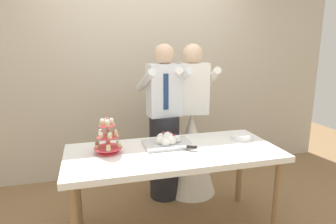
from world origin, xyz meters
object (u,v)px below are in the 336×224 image
at_px(main_cake_tray, 168,141).
at_px(person_groom, 164,131).
at_px(dessert_table, 174,158).
at_px(plate_stack, 241,136).
at_px(cupcake_stand, 108,138).
at_px(person_bride, 191,143).

relative_size(main_cake_tray, person_groom, 0.25).
height_order(dessert_table, plate_stack, plate_stack).
height_order(cupcake_stand, plate_stack, cupcake_stand).
relative_size(cupcake_stand, person_groom, 0.18).
relative_size(person_groom, person_bride, 1.00).
distance_m(person_groom, person_bride, 0.36).
bearing_deg(person_groom, person_bride, 4.77).
height_order(person_groom, person_bride, same).
bearing_deg(plate_stack, person_groom, 139.64).
distance_m(cupcake_stand, main_cake_tray, 0.53).
distance_m(dessert_table, cupcake_stand, 0.58).
bearing_deg(plate_stack, person_bride, 118.59).
xyz_separation_m(person_groom, person_bride, (0.32, 0.03, -0.16)).
xyz_separation_m(dessert_table, cupcake_stand, (-0.54, 0.08, 0.20)).
bearing_deg(person_groom, main_cake_tray, -101.48).
bearing_deg(main_cake_tray, person_groom, 78.52).
relative_size(cupcake_stand, main_cake_tray, 0.73).
relative_size(plate_stack, person_groom, 0.12).
xyz_separation_m(cupcake_stand, plate_stack, (1.24, 0.03, -0.10)).
bearing_deg(person_bride, plate_stack, -61.41).
height_order(dessert_table, cupcake_stand, cupcake_stand).
height_order(main_cake_tray, person_groom, person_groom).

